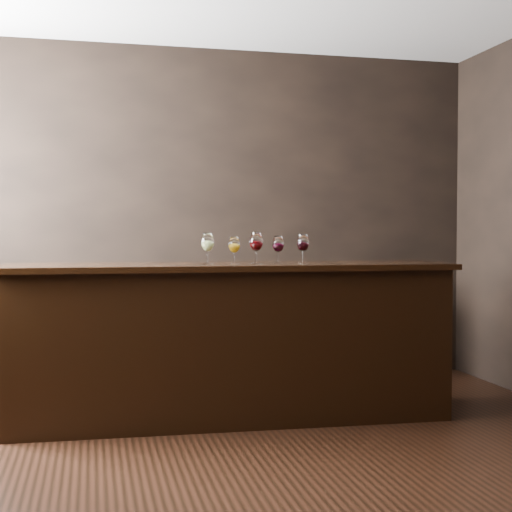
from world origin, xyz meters
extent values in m
plane|color=black|center=(0.00, 0.00, 0.00)|extent=(5.00, 5.00, 0.00)
cube|color=black|center=(0.00, 2.25, 1.40)|extent=(5.00, 0.02, 2.80)
cube|color=black|center=(0.00, -2.25, 1.40)|extent=(5.00, 0.02, 2.80)
cube|color=black|center=(0.15, 1.00, 0.51)|extent=(2.92, 0.75, 1.02)
cube|color=black|center=(0.15, 1.00, 1.03)|extent=(3.02, 0.82, 0.04)
cube|color=black|center=(-0.06, 2.03, 0.48)|extent=(2.66, 0.40, 0.96)
cylinder|color=white|center=(0.00, 1.04, 1.06)|extent=(0.07, 0.07, 0.00)
cylinder|color=white|center=(0.00, 1.04, 1.10)|extent=(0.01, 0.01, 0.08)
ellipsoid|color=white|center=(0.00, 1.04, 1.20)|extent=(0.09, 0.09, 0.13)
cylinder|color=white|center=(0.00, 1.04, 1.26)|extent=(0.07, 0.07, 0.01)
ellipsoid|color=#B6C26C|center=(0.00, 1.04, 1.18)|extent=(0.07, 0.07, 0.06)
cylinder|color=white|center=(0.18, 1.02, 1.06)|extent=(0.07, 0.07, 0.00)
cylinder|color=white|center=(0.18, 1.02, 1.09)|extent=(0.01, 0.01, 0.07)
ellipsoid|color=white|center=(0.18, 1.02, 1.18)|extent=(0.08, 0.08, 0.11)
cylinder|color=white|center=(0.18, 1.02, 1.23)|extent=(0.06, 0.06, 0.01)
ellipsoid|color=#BE810C|center=(0.18, 1.02, 1.16)|extent=(0.06, 0.06, 0.05)
cylinder|color=white|center=(0.32, 0.97, 1.06)|extent=(0.08, 0.08, 0.00)
cylinder|color=white|center=(0.32, 0.97, 1.10)|extent=(0.01, 0.01, 0.08)
ellipsoid|color=white|center=(0.32, 0.97, 1.20)|extent=(0.09, 0.09, 0.13)
cylinder|color=white|center=(0.32, 0.97, 1.26)|extent=(0.07, 0.07, 0.01)
ellipsoid|color=black|center=(0.32, 0.97, 1.18)|extent=(0.07, 0.07, 0.06)
cylinder|color=white|center=(0.48, 1.01, 1.06)|extent=(0.07, 0.07, 0.00)
cylinder|color=white|center=(0.48, 1.01, 1.09)|extent=(0.01, 0.01, 0.07)
ellipsoid|color=white|center=(0.48, 1.01, 1.19)|extent=(0.08, 0.08, 0.11)
cylinder|color=white|center=(0.48, 1.01, 1.24)|extent=(0.06, 0.06, 0.01)
ellipsoid|color=black|center=(0.48, 1.01, 1.17)|extent=(0.06, 0.06, 0.05)
cylinder|color=white|center=(0.64, 0.96, 1.06)|extent=(0.07, 0.07, 0.00)
cylinder|color=white|center=(0.64, 0.96, 1.10)|extent=(0.01, 0.01, 0.08)
ellipsoid|color=white|center=(0.64, 0.96, 1.19)|extent=(0.08, 0.08, 0.12)
cylinder|color=white|center=(0.64, 0.96, 1.25)|extent=(0.06, 0.06, 0.01)
ellipsoid|color=black|center=(0.64, 0.96, 1.17)|extent=(0.07, 0.07, 0.06)
camera|label=1|loc=(-0.75, -3.69, 1.27)|focal=50.00mm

